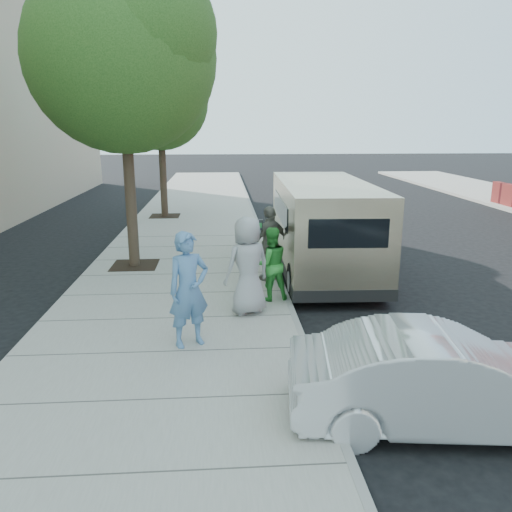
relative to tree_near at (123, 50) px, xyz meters
name	(u,v)px	position (x,y,z in m)	size (l,w,h in m)	color
ground	(221,298)	(2.25, -2.40, -5.55)	(120.00, 120.00, 0.00)	black
sidewalk	(176,296)	(1.25, -2.40, -5.47)	(5.00, 60.00, 0.15)	gray
curb_face	(284,294)	(3.69, -2.40, -5.47)	(0.12, 60.00, 0.16)	gray
tree_near	(123,50)	(0.00, 0.00, 0.00)	(4.62, 4.60, 7.53)	black
tree_far	(161,97)	(0.00, 7.60, -0.66)	(3.92, 3.80, 6.49)	black
parking_meter	(256,238)	(3.09, -1.82, -4.28)	(0.33, 0.16, 1.54)	gray
van	(322,225)	(4.93, -0.42, -4.28)	(2.36, 6.51, 2.39)	beige
sedan	(443,380)	(5.07, -7.54, -4.90)	(1.36, 3.90, 1.29)	silver
person_officer	(189,290)	(1.73, -5.14, -4.41)	(0.72, 0.47, 1.96)	#527FAE
person_green_shirt	(271,264)	(3.32, -2.95, -4.61)	(0.77, 0.60, 1.58)	green
person_gray_shirt	(248,266)	(2.79, -3.71, -4.42)	(0.95, 0.62, 1.94)	#9C9D9F
person_striped_polo	(270,243)	(3.45, -1.53, -4.50)	(1.05, 0.44, 1.80)	gray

